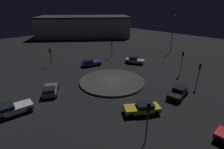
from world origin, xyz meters
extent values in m
plane|color=black|center=(0.00, 0.00, 0.00)|extent=(115.93, 115.93, 0.00)
cylinder|color=#383838|center=(0.00, 0.00, 0.15)|extent=(11.22, 11.22, 0.30)
cube|color=slate|center=(-3.28, -9.64, 0.61)|extent=(4.28, 3.61, 0.59)
cube|color=black|center=(-2.53, -10.10, 1.12)|extent=(2.26, 2.26, 0.43)
cylinder|color=black|center=(-4.96, -9.71, 0.31)|extent=(0.65, 0.51, 0.62)
cylinder|color=black|center=(-3.99, -8.12, 0.31)|extent=(0.65, 0.51, 0.62)
cylinder|color=black|center=(-2.57, -11.16, 0.31)|extent=(0.65, 0.51, 0.62)
cylinder|color=black|center=(-1.60, -9.57, 0.31)|extent=(0.65, 0.51, 0.62)
cube|color=white|center=(-1.41, -15.16, 0.69)|extent=(2.30, 4.34, 0.70)
cube|color=black|center=(-1.51, -16.08, 1.26)|extent=(1.83, 2.11, 0.42)
cylinder|color=black|center=(-2.16, -13.57, 0.34)|extent=(0.30, 0.71, 0.69)
cylinder|color=black|center=(-0.32, -13.78, 0.34)|extent=(0.30, 0.71, 0.69)
cylinder|color=black|center=(-2.50, -16.55, 0.34)|extent=(0.30, 0.71, 0.69)
cylinder|color=black|center=(-0.66, -16.76, 0.34)|extent=(0.30, 0.71, 0.69)
cube|color=gold|center=(9.27, -3.70, 0.61)|extent=(3.91, 4.58, 0.61)
cube|color=black|center=(9.48, -3.40, 1.14)|extent=(2.39, 2.51, 0.44)
cylinder|color=black|center=(9.08, -5.49, 0.31)|extent=(0.53, 0.63, 0.61)
cylinder|color=black|center=(7.66, -4.51, 0.31)|extent=(0.53, 0.63, 0.61)
cylinder|color=black|center=(10.87, -2.90, 0.31)|extent=(0.53, 0.63, 0.61)
cylinder|color=black|center=(9.45, -1.92, 0.31)|extent=(0.53, 0.63, 0.61)
cube|color=silver|center=(-3.86, 10.82, 0.63)|extent=(4.50, 3.23, 0.67)
cube|color=black|center=(-4.10, 10.71, 1.23)|extent=(2.37, 2.15, 0.53)
cylinder|color=black|center=(-2.83, 12.20, 0.30)|extent=(0.64, 0.44, 0.60)
cylinder|color=black|center=(-2.15, 10.62, 0.30)|extent=(0.64, 0.44, 0.60)
cylinder|color=black|center=(-5.58, 11.01, 0.30)|extent=(0.64, 0.44, 0.60)
cylinder|color=black|center=(-4.90, 9.43, 0.30)|extent=(0.64, 0.44, 0.60)
cylinder|color=black|center=(17.57, -2.50, 0.36)|extent=(0.71, 0.22, 0.71)
cube|color=black|center=(10.36, 3.27, 0.61)|extent=(2.33, 4.17, 0.55)
cube|color=black|center=(10.28, 3.85, 1.15)|extent=(1.81, 2.04, 0.54)
cylinder|color=black|center=(11.45, 1.99, 0.33)|extent=(0.31, 0.68, 0.66)
cylinder|color=black|center=(9.69, 1.73, 0.33)|extent=(0.31, 0.68, 0.66)
cylinder|color=black|center=(11.03, 4.80, 0.33)|extent=(0.31, 0.68, 0.66)
cylinder|color=black|center=(9.28, 4.54, 0.33)|extent=(0.31, 0.68, 0.66)
cube|color=#1E38A5|center=(-9.35, 2.70, 0.61)|extent=(2.92, 4.46, 0.57)
cube|color=black|center=(-9.57, 1.96, 1.14)|extent=(2.05, 2.22, 0.49)
cylinder|color=black|center=(-9.78, 4.37, 0.32)|extent=(0.40, 0.68, 0.64)
cylinder|color=black|center=(-8.06, 3.85, 0.32)|extent=(0.40, 0.68, 0.64)
cylinder|color=black|center=(-10.64, 1.54, 0.32)|extent=(0.40, 0.68, 0.64)
cylinder|color=black|center=(-8.91, 1.02, 0.32)|extent=(0.40, 0.68, 0.64)
cylinder|color=#2D2D2D|center=(-10.84, 10.25, 1.51)|extent=(0.12, 0.12, 3.02)
cube|color=black|center=(-10.84, 10.25, 3.47)|extent=(0.37, 0.37, 0.90)
sphere|color=red|center=(-10.74, 10.15, 3.74)|extent=(0.20, 0.20, 0.20)
sphere|color=#4C380F|center=(-10.74, 10.15, 3.47)|extent=(0.20, 0.20, 0.20)
sphere|color=#0F3819|center=(-10.74, 10.15, 3.20)|extent=(0.20, 0.20, 0.20)
cylinder|color=#2D2D2D|center=(-15.08, -3.73, 1.53)|extent=(0.12, 0.12, 3.07)
cube|color=black|center=(-15.08, -3.73, 3.52)|extent=(0.29, 0.34, 0.90)
sphere|color=red|center=(-14.94, -3.70, 3.79)|extent=(0.20, 0.20, 0.20)
sphere|color=#4C380F|center=(-14.94, -3.70, 3.52)|extent=(0.20, 0.20, 0.20)
sphere|color=#0F3819|center=(-14.94, -3.70, 3.25)|extent=(0.20, 0.20, 0.20)
cylinder|color=#2D2D2D|center=(6.38, 12.07, 1.79)|extent=(0.12, 0.12, 3.58)
cube|color=black|center=(6.38, 12.07, 4.03)|extent=(0.37, 0.33, 0.90)
sphere|color=#3F0C0C|center=(6.31, 11.94, 4.30)|extent=(0.20, 0.20, 0.20)
sphere|color=#4C380F|center=(6.31, 11.94, 4.03)|extent=(0.20, 0.20, 0.20)
sphere|color=#1EE53F|center=(6.31, 11.94, 3.76)|extent=(0.20, 0.20, 0.20)
cylinder|color=#2D2D2D|center=(12.59, -7.45, 1.79)|extent=(0.12, 0.12, 3.59)
cube|color=black|center=(12.59, -7.45, 4.04)|extent=(0.34, 0.37, 0.90)
sphere|color=#3F0C0C|center=(12.46, -7.37, 4.31)|extent=(0.20, 0.20, 0.20)
sphere|color=#4C380F|center=(12.46, -7.37, 4.04)|extent=(0.20, 0.20, 0.20)
sphere|color=#1EE53F|center=(12.46, -7.37, 3.77)|extent=(0.20, 0.20, 0.20)
cylinder|color=#2D2D2D|center=(10.84, 8.76, 1.55)|extent=(0.12, 0.12, 3.10)
cube|color=black|center=(10.84, 8.76, 3.55)|extent=(0.36, 0.37, 0.90)
sphere|color=#3F0C0C|center=(10.73, 8.67, 3.82)|extent=(0.20, 0.20, 0.20)
sphere|color=#4C380F|center=(10.73, 8.67, 3.55)|extent=(0.20, 0.20, 0.20)
sphere|color=#1EE53F|center=(10.73, 8.67, 3.28)|extent=(0.20, 0.20, 0.20)
cylinder|color=#4C4C51|center=(-3.56, 26.18, 4.75)|extent=(0.18, 0.18, 9.50)
sphere|color=#F9D166|center=(-3.56, 26.18, 9.63)|extent=(0.45, 0.45, 0.45)
cube|color=#ADA893|center=(-41.30, 23.40, 3.66)|extent=(34.34, 37.48, 7.31)
cube|color=#333338|center=(-41.30, 23.40, 7.66)|extent=(34.34, 37.48, 0.70)
camera|label=1|loc=(20.03, -19.02, 12.63)|focal=28.02mm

